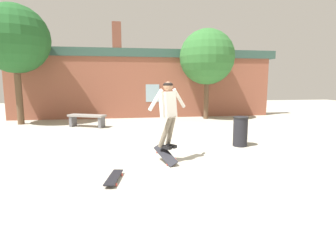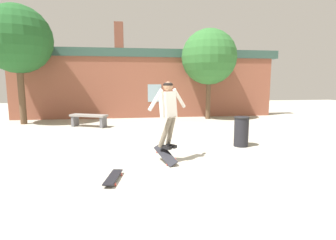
# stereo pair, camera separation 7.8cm
# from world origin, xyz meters

# --- Properties ---
(ground_plane) EXTENTS (40.00, 40.00, 0.00)m
(ground_plane) POSITION_xyz_m (0.00, 0.00, 0.00)
(ground_plane) COLOR #B2AD9E
(building_backdrop) EXTENTS (14.18, 0.52, 4.78)m
(building_backdrop) POSITION_xyz_m (-0.02, 8.87, 1.86)
(building_backdrop) COLOR #93513D
(building_backdrop) RESTS_ON ground_plane
(tree_right) EXTENTS (2.71, 2.71, 4.42)m
(tree_right) POSITION_xyz_m (2.98, 7.84, 3.06)
(tree_right) COLOR brown
(tree_right) RESTS_ON ground_plane
(tree_left) EXTENTS (2.88, 2.88, 5.09)m
(tree_left) POSITION_xyz_m (-5.61, 7.42, 3.64)
(tree_left) COLOR brown
(tree_left) RESTS_ON ground_plane
(park_bench) EXTENTS (1.62, 1.05, 0.52)m
(park_bench) POSITION_xyz_m (-2.62, 6.20, 0.37)
(park_bench) COLOR gray
(park_bench) RESTS_ON ground_plane
(trash_bin) EXTENTS (0.45, 0.45, 0.86)m
(trash_bin) POSITION_xyz_m (2.25, 2.14, 0.45)
(trash_bin) COLOR black
(trash_bin) RESTS_ON ground_plane
(skater) EXTENTS (0.99, 0.79, 1.52)m
(skater) POSITION_xyz_m (-0.06, 0.96, 1.25)
(skater) COLOR silver
(skateboard_flipping) EXTENTS (0.49, 0.70, 0.42)m
(skateboard_flipping) POSITION_xyz_m (-0.13, 0.87, 0.20)
(skateboard_flipping) COLOR black
(skateboard_resting) EXTENTS (0.34, 0.85, 0.08)m
(skateboard_resting) POSITION_xyz_m (-1.25, -0.06, 0.07)
(skateboard_resting) COLOR black
(skateboard_resting) RESTS_ON ground_plane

